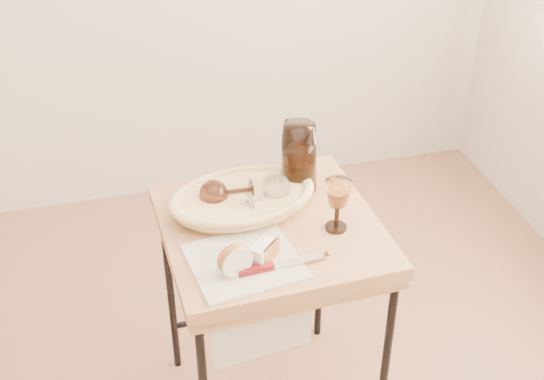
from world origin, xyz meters
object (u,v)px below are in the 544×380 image
object	(u,v)px
bread_basket	(243,201)
apple_half	(234,258)
table_knife	(280,263)
goblet_lying_a	(230,192)
side_table	(270,322)
goblet_lying_b	(264,194)
tea_towel	(244,261)
pitcher	(299,157)
wine_goblet	(337,205)

from	to	relation	value
bread_basket	apple_half	distance (m)	0.27
bread_basket	table_knife	size ratio (longest dim) A/B	1.57
apple_half	table_knife	size ratio (longest dim) A/B	0.38
bread_basket	table_knife	xyz separation A→B (m)	(0.03, -0.27, -0.01)
apple_half	goblet_lying_a	bearing A→B (deg)	64.44
goblet_lying_a	table_knife	distance (m)	0.30
side_table	goblet_lying_b	bearing A→B (deg)	92.07
bread_basket	apple_half	xyz separation A→B (m)	(-0.08, -0.26, 0.02)
side_table	tea_towel	world-z (taller)	tea_towel
goblet_lying_a	pitcher	xyz separation A→B (m)	(0.21, 0.05, 0.05)
goblet_lying_b	bread_basket	bearing A→B (deg)	130.62
tea_towel	goblet_lying_b	size ratio (longest dim) A/B	1.95
goblet_lying_a	apple_half	world-z (taller)	goblet_lying_a
goblet_lying_a	wine_goblet	size ratio (longest dim) A/B	0.88
wine_goblet	apple_half	bearing A→B (deg)	-159.63
apple_half	table_knife	world-z (taller)	apple_half
bread_basket	goblet_lying_b	world-z (taller)	goblet_lying_b
side_table	wine_goblet	xyz separation A→B (m)	(0.16, -0.07, 0.44)
table_knife	wine_goblet	bearing A→B (deg)	28.62
goblet_lying_b	pitcher	world-z (taller)	pitcher
goblet_lying_a	side_table	bearing A→B (deg)	132.69
pitcher	table_knife	xyz separation A→B (m)	(-0.15, -0.34, -0.09)
wine_goblet	pitcher	bearing A→B (deg)	100.78
side_table	tea_towel	bearing A→B (deg)	-126.10
goblet_lying_a	goblet_lying_b	distance (m)	0.09
goblet_lying_b	goblet_lying_a	bearing A→B (deg)	128.80
wine_goblet	apple_half	xyz separation A→B (m)	(-0.30, -0.11, -0.03)
side_table	table_knife	distance (m)	0.43
goblet_lying_b	side_table	bearing A→B (deg)	-115.50
tea_towel	apple_half	world-z (taller)	apple_half
side_table	wine_goblet	world-z (taller)	wine_goblet
tea_towel	pitcher	bearing A→B (deg)	44.57
table_knife	goblet_lying_a	bearing A→B (deg)	98.45
goblet_lying_a	goblet_lying_b	world-z (taller)	goblet_lying_b
tea_towel	goblet_lying_a	size ratio (longest dim) A/B	2.04
goblet_lying_b	table_knife	bearing A→B (deg)	-122.48
goblet_lying_b	pitcher	bearing A→B (deg)	7.69
goblet_lying_b	table_knife	world-z (taller)	goblet_lying_b
goblet_lying_b	table_knife	xyz separation A→B (m)	(-0.02, -0.25, -0.04)
bread_basket	wine_goblet	bearing A→B (deg)	-42.44
side_table	bread_basket	xyz separation A→B (m)	(-0.06, 0.08, 0.39)
pitcher	side_table	bearing A→B (deg)	-105.68
bread_basket	goblet_lying_a	bearing A→B (deg)	145.14
bread_basket	pitcher	xyz separation A→B (m)	(0.18, 0.07, 0.08)
bread_basket	goblet_lying_a	distance (m)	0.04
goblet_lying_b	tea_towel	bearing A→B (deg)	-144.10
side_table	goblet_lying_b	world-z (taller)	goblet_lying_b
wine_goblet	goblet_lying_b	bearing A→B (deg)	142.46
bread_basket	pitcher	distance (m)	0.21
side_table	tea_towel	size ratio (longest dim) A/B	2.75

